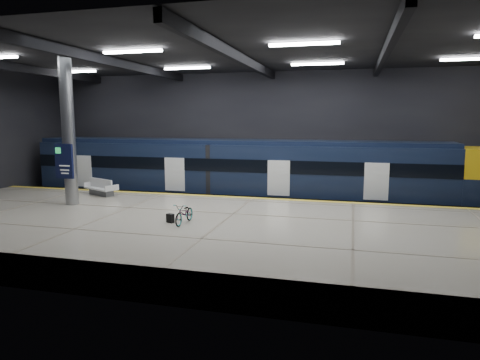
% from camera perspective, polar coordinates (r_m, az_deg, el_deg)
% --- Properties ---
extents(ground, '(30.00, 30.00, 0.00)m').
position_cam_1_polar(ground, '(19.67, -0.10, -7.00)').
color(ground, black).
rests_on(ground, ground).
extents(room_shell, '(30.10, 16.10, 8.05)m').
position_cam_1_polar(room_shell, '(18.99, -0.10, 9.89)').
color(room_shell, black).
rests_on(room_shell, ground).
extents(platform, '(30.00, 11.00, 1.10)m').
position_cam_1_polar(platform, '(17.21, -2.26, -7.34)').
color(platform, beige).
rests_on(platform, ground).
extents(safety_strip, '(30.00, 0.40, 0.01)m').
position_cam_1_polar(safety_strip, '(22.03, 1.74, -2.40)').
color(safety_strip, yellow).
rests_on(safety_strip, platform).
extents(rails, '(30.00, 1.52, 0.16)m').
position_cam_1_polar(rails, '(24.86, 3.17, -3.60)').
color(rails, gray).
rests_on(rails, ground).
extents(train, '(29.40, 2.84, 3.79)m').
position_cam_1_polar(train, '(24.55, 2.96, 0.94)').
color(train, black).
rests_on(train, ground).
extents(bench, '(2.17, 1.58, 0.89)m').
position_cam_1_polar(bench, '(23.94, -18.02, -1.21)').
color(bench, '#595B60').
rests_on(bench, platform).
extents(bicycle, '(0.59, 1.57, 0.81)m').
position_cam_1_polar(bicycle, '(16.80, -7.42, -4.42)').
color(bicycle, '#99999E').
rests_on(bicycle, platform).
extents(pannier_bag, '(0.35, 0.29, 0.35)m').
position_cam_1_polar(pannier_bag, '(17.08, -9.27, -5.05)').
color(pannier_bag, black).
rests_on(pannier_bag, platform).
extents(info_column, '(0.90, 0.78, 6.90)m').
position_cam_1_polar(info_column, '(21.60, -21.95, 5.76)').
color(info_column, '#9EA0A5').
rests_on(info_column, platform).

